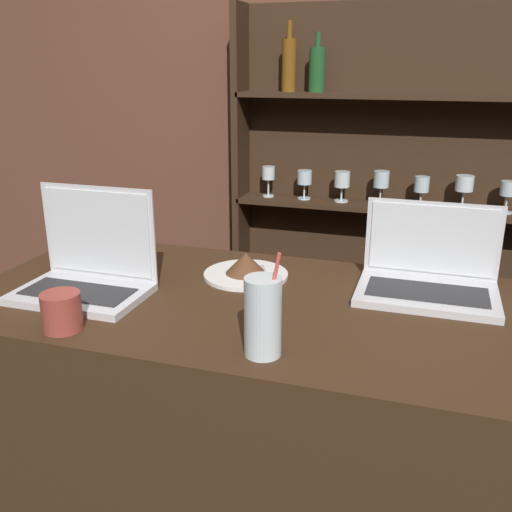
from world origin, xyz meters
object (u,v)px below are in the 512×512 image
(laptop_near, at_px, (88,268))
(coffee_cup, at_px, (62,311))
(water_glass, at_px, (263,317))
(laptop_far, at_px, (429,275))
(cake_plate, at_px, (246,268))

(laptop_near, xyz_separation_m, coffee_cup, (0.07, -0.20, -0.02))
(water_glass, bearing_deg, laptop_far, 55.35)
(laptop_near, distance_m, cake_plate, 0.40)
(laptop_far, relative_size, water_glass, 1.57)
(laptop_near, xyz_separation_m, cake_plate, (0.34, 0.22, -0.04))
(laptop_far, bearing_deg, laptop_near, -162.56)
(laptop_far, bearing_deg, cake_plate, -175.86)
(cake_plate, xyz_separation_m, coffee_cup, (-0.27, -0.42, 0.02))
(laptop_far, distance_m, cake_plate, 0.46)
(cake_plate, bearing_deg, coffee_cup, -122.90)
(laptop_near, relative_size, coffee_cup, 3.72)
(laptop_far, height_order, water_glass, same)
(laptop_near, height_order, laptop_far, laptop_near)
(laptop_near, height_order, cake_plate, laptop_near)
(coffee_cup, bearing_deg, cake_plate, 57.10)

